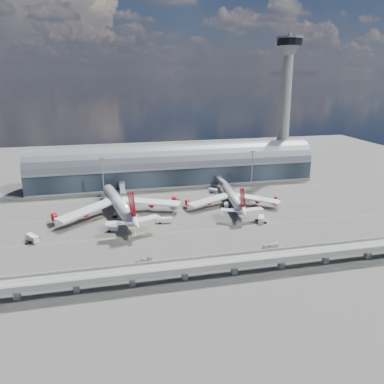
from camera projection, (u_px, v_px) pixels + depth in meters
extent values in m
plane|color=#474744|center=(201.00, 222.00, 199.16)|extent=(500.00, 500.00, 0.00)
cube|color=gold|center=(205.00, 230.00, 189.86)|extent=(200.00, 0.25, 0.01)
cube|color=gold|center=(192.00, 210.00, 217.76)|extent=(200.00, 0.25, 0.01)
cube|color=gold|center=(182.00, 194.00, 245.65)|extent=(200.00, 0.25, 0.01)
cube|color=gold|center=(131.00, 208.00, 219.71)|extent=(0.25, 80.00, 0.01)
cube|color=gold|center=(243.00, 200.00, 234.41)|extent=(0.25, 80.00, 0.01)
cube|color=#1D2731|center=(175.00, 173.00, 269.57)|extent=(200.00, 28.00, 14.00)
cylinder|color=slate|center=(174.00, 164.00, 267.45)|extent=(200.00, 28.00, 28.00)
cube|color=gray|center=(178.00, 168.00, 254.44)|extent=(200.00, 1.00, 1.20)
cube|color=gray|center=(175.00, 182.00, 271.50)|extent=(200.00, 30.00, 1.20)
cube|color=gray|center=(280.00, 169.00, 292.97)|extent=(18.00, 18.00, 8.00)
cone|color=gray|center=(284.00, 116.00, 280.58)|extent=(10.00, 10.00, 90.00)
cone|color=gray|center=(289.00, 49.00, 266.37)|extent=(16.00, 16.00, 8.00)
cylinder|color=black|center=(290.00, 42.00, 264.85)|extent=(18.00, 18.00, 5.00)
cylinder|color=slate|center=(290.00, 37.00, 263.95)|extent=(19.00, 19.00, 1.50)
cylinder|color=gray|center=(290.00, 35.00, 263.49)|extent=(2.40, 2.40, 3.00)
cube|color=gray|center=(235.00, 261.00, 146.36)|extent=(220.00, 8.50, 1.20)
cube|color=gray|center=(238.00, 263.00, 142.31)|extent=(220.00, 0.40, 1.20)
cube|color=gray|center=(232.00, 254.00, 149.75)|extent=(220.00, 0.40, 1.20)
cube|color=gray|center=(236.00, 261.00, 144.77)|extent=(220.00, 0.12, 0.12)
cube|color=gray|center=(234.00, 258.00, 147.56)|extent=(220.00, 0.12, 0.12)
cube|color=gray|center=(17.00, 293.00, 130.47)|extent=(2.20, 2.20, 5.00)
cube|color=gray|center=(76.00, 286.00, 134.67)|extent=(2.20, 2.20, 5.00)
cube|color=gray|center=(132.00, 280.00, 138.87)|extent=(2.20, 2.20, 5.00)
cube|color=gray|center=(185.00, 274.00, 143.07)|extent=(2.20, 2.20, 5.00)
cube|color=gray|center=(234.00, 268.00, 147.27)|extent=(2.20, 2.20, 5.00)
cube|color=gray|center=(281.00, 263.00, 151.47)|extent=(2.20, 2.20, 5.00)
cube|color=gray|center=(326.00, 257.00, 155.67)|extent=(2.20, 2.20, 5.00)
cube|color=gray|center=(368.00, 253.00, 159.87)|extent=(2.20, 2.20, 5.00)
cylinder|color=gray|center=(103.00, 178.00, 236.02)|extent=(0.70, 0.70, 25.00)
cube|color=gray|center=(102.00, 159.00, 232.18)|extent=(3.00, 0.40, 1.00)
cylinder|color=gray|center=(252.00, 170.00, 257.02)|extent=(0.70, 0.70, 25.00)
cube|color=gray|center=(253.00, 152.00, 253.18)|extent=(3.00, 0.40, 1.00)
cylinder|color=white|center=(119.00, 203.00, 208.28)|extent=(17.28, 56.50, 6.78)
cone|color=white|center=(107.00, 188.00, 235.62)|extent=(8.26, 9.61, 6.78)
cone|color=white|center=(134.00, 223.00, 178.84)|extent=(9.06, 13.77, 6.78)
cube|color=#BB080F|center=(132.00, 204.00, 179.09)|extent=(3.12, 12.59, 14.04)
cube|color=white|center=(87.00, 210.00, 199.91)|extent=(31.93, 28.06, 2.74)
cube|color=white|center=(150.00, 202.00, 213.46)|extent=(35.16, 18.17, 2.74)
cylinder|color=#BB080F|center=(85.00, 213.00, 202.09)|extent=(4.33, 5.85, 3.39)
cylinder|color=#BB080F|center=(54.00, 217.00, 196.07)|extent=(4.33, 5.85, 3.39)
cylinder|color=#BB080F|center=(150.00, 204.00, 216.14)|extent=(4.33, 5.85, 3.39)
cylinder|color=#BB080F|center=(176.00, 200.00, 222.16)|extent=(4.33, 5.85, 3.39)
cylinder|color=gray|center=(112.00, 201.00, 227.10)|extent=(0.53, 0.53, 3.18)
cylinder|color=gray|center=(115.00, 215.00, 204.79)|extent=(0.64, 0.64, 3.18)
cylinder|color=gray|center=(127.00, 213.00, 207.38)|extent=(0.64, 0.64, 3.18)
cylinder|color=black|center=(115.00, 217.00, 205.10)|extent=(2.59, 2.00, 1.59)
cylinder|color=black|center=(127.00, 215.00, 207.68)|extent=(2.59, 2.00, 1.59)
cylinder|color=white|center=(233.00, 197.00, 222.64)|extent=(10.58, 43.96, 5.23)
cone|color=white|center=(225.00, 185.00, 245.91)|extent=(6.09, 7.81, 5.23)
cone|color=white|center=(243.00, 212.00, 197.44)|extent=(6.53, 11.39, 5.23)
cube|color=#BB080F|center=(242.00, 198.00, 197.93)|extent=(1.96, 10.79, 11.95)
cube|color=white|center=(210.00, 200.00, 219.82)|extent=(28.01, 16.47, 2.24)
cube|color=white|center=(257.00, 199.00, 222.47)|extent=(26.43, 21.56, 2.24)
cylinder|color=black|center=(233.00, 199.00, 223.07)|extent=(9.25, 39.42, 4.45)
cylinder|color=#BB080F|center=(208.00, 202.00, 221.97)|extent=(3.42, 4.83, 2.89)
cylinder|color=#BB080F|center=(187.00, 202.00, 220.80)|extent=(3.42, 4.83, 2.89)
cylinder|color=#BB080F|center=(257.00, 200.00, 224.72)|extent=(3.42, 4.83, 2.89)
cylinder|color=#BB080F|center=(277.00, 199.00, 225.90)|extent=(3.42, 4.83, 2.89)
cylinder|color=gray|center=(228.00, 196.00, 238.44)|extent=(0.45, 0.45, 2.71)
cylinder|color=gray|center=(229.00, 206.00, 220.14)|extent=(0.54, 0.54, 2.71)
cylinder|color=gray|center=(239.00, 205.00, 220.69)|extent=(0.54, 0.54, 2.71)
cylinder|color=black|center=(229.00, 207.00, 220.40)|extent=(2.14, 1.59, 1.35)
cylinder|color=black|center=(239.00, 207.00, 220.94)|extent=(2.14, 1.59, 1.35)
cube|color=gray|center=(122.00, 189.00, 237.87)|extent=(3.00, 24.00, 3.00)
cube|color=gray|center=(123.00, 195.00, 226.71)|extent=(3.60, 3.60, 3.40)
cylinder|color=gray|center=(122.00, 184.00, 249.03)|extent=(4.40, 4.40, 4.00)
cylinder|color=gray|center=(124.00, 201.00, 227.77)|extent=(0.50, 0.50, 3.40)
cylinder|color=black|center=(124.00, 203.00, 228.18)|extent=(1.40, 0.80, 0.80)
cube|color=gray|center=(224.00, 184.00, 250.07)|extent=(3.00, 28.00, 3.00)
cube|color=gray|center=(231.00, 190.00, 237.06)|extent=(3.60, 3.60, 3.40)
cylinder|color=gray|center=(218.00, 178.00, 263.09)|extent=(4.40, 4.40, 4.00)
cylinder|color=gray|center=(230.00, 195.00, 238.11)|extent=(0.50, 0.50, 3.40)
cylinder|color=black|center=(230.00, 197.00, 238.52)|extent=(1.40, 0.80, 0.80)
cube|color=silver|center=(33.00, 238.00, 175.62)|extent=(6.92, 7.99, 2.98)
cylinder|color=black|center=(37.00, 239.00, 178.25)|extent=(2.91, 2.54, 1.03)
cylinder|color=black|center=(29.00, 243.00, 173.79)|extent=(2.91, 2.54, 1.03)
cube|color=silver|center=(113.00, 228.00, 187.60)|extent=(5.44, 3.72, 2.59)
cylinder|color=black|center=(116.00, 230.00, 188.72)|extent=(1.62, 2.64, 0.90)
cylinder|color=black|center=(110.00, 231.00, 187.17)|extent=(1.62, 2.64, 0.90)
cube|color=silver|center=(164.00, 220.00, 198.01)|extent=(8.00, 3.11, 2.53)
cylinder|color=black|center=(169.00, 221.00, 199.13)|extent=(1.15, 2.52, 0.88)
cylinder|color=black|center=(160.00, 223.00, 197.56)|extent=(1.15, 2.52, 0.88)
cube|color=silver|center=(261.00, 219.00, 198.63)|extent=(5.32, 7.30, 2.96)
cylinder|color=black|center=(258.00, 220.00, 200.67)|extent=(3.01, 2.16, 1.03)
cylinder|color=black|center=(264.00, 223.00, 197.40)|extent=(3.01, 2.16, 1.03)
cube|color=silver|center=(227.00, 205.00, 220.36)|extent=(4.20, 5.64, 2.66)
cylinder|color=black|center=(225.00, 206.00, 221.98)|extent=(2.72, 1.87, 0.92)
cylinder|color=black|center=(228.00, 208.00, 219.46)|extent=(2.72, 1.87, 0.92)
cube|color=silver|center=(213.00, 190.00, 248.39)|extent=(5.50, 5.36, 2.41)
cylinder|color=black|center=(214.00, 191.00, 250.11)|extent=(2.19, 2.26, 0.83)
cylinder|color=black|center=(212.00, 193.00, 247.30)|extent=(2.19, 2.26, 0.83)
cube|color=gray|center=(138.00, 264.00, 155.01)|extent=(3.17, 2.67, 0.34)
cube|color=#A8A8AC|center=(138.00, 262.00, 154.74)|extent=(2.71, 2.40, 1.69)
cube|color=gray|center=(144.00, 262.00, 156.59)|extent=(3.17, 2.67, 0.34)
cube|color=#A8A8AC|center=(144.00, 260.00, 156.31)|extent=(2.71, 2.40, 1.69)
cube|color=gray|center=(150.00, 260.00, 158.16)|extent=(3.17, 2.67, 0.34)
cube|color=#A8A8AC|center=(150.00, 258.00, 157.89)|extent=(2.71, 2.40, 1.69)
cube|color=gray|center=(197.00, 262.00, 156.66)|extent=(2.61, 2.01, 0.29)
cube|color=#A8A8AC|center=(197.00, 260.00, 156.42)|extent=(2.21, 1.83, 1.46)
cube|color=gray|center=(202.00, 261.00, 157.67)|extent=(2.61, 2.01, 0.29)
cube|color=#A8A8AC|center=(202.00, 259.00, 157.43)|extent=(2.21, 1.83, 1.46)
cube|color=gray|center=(208.00, 260.00, 158.68)|extent=(2.61, 2.01, 0.29)
cube|color=#A8A8AC|center=(208.00, 258.00, 158.44)|extent=(2.21, 1.83, 1.46)
cube|color=gray|center=(213.00, 258.00, 159.68)|extent=(2.61, 2.01, 0.29)
cube|color=#A8A8AC|center=(213.00, 257.00, 159.45)|extent=(2.21, 1.83, 1.46)
cube|color=gray|center=(266.00, 248.00, 169.44)|extent=(2.37, 1.63, 0.29)
cube|color=#A8A8AC|center=(266.00, 246.00, 169.21)|extent=(1.98, 1.52, 1.45)
cube|color=gray|center=(271.00, 247.00, 170.05)|extent=(2.37, 1.63, 0.29)
cube|color=#A8A8AC|center=(271.00, 246.00, 169.82)|extent=(1.98, 1.52, 1.45)
cube|color=gray|center=(276.00, 247.00, 170.66)|extent=(2.37, 1.63, 0.29)
cube|color=#A8A8AC|center=(276.00, 245.00, 170.42)|extent=(1.98, 1.52, 1.45)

